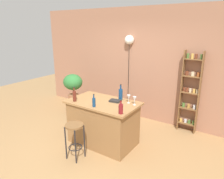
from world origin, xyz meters
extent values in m
plane|color=#A37A4C|center=(0.00, 0.00, 0.00)|extent=(12.00, 12.00, 0.00)
cube|color=#9E6B51|center=(0.00, 1.95, 1.40)|extent=(6.40, 0.10, 2.80)
cube|color=olive|center=(0.00, 0.30, 0.43)|extent=(1.29, 0.77, 0.86)
cube|color=#9E7042|center=(0.00, 0.30, 0.88)|extent=(1.40, 0.84, 0.04)
cylinder|color=black|center=(-0.23, -0.54, 0.32)|extent=(0.02, 0.02, 0.64)
cylinder|color=black|center=(0.01, -0.54, 0.32)|extent=(0.02, 0.02, 0.64)
cylinder|color=black|center=(-0.23, -0.30, 0.32)|extent=(0.02, 0.02, 0.64)
cylinder|color=black|center=(0.01, -0.30, 0.32)|extent=(0.02, 0.02, 0.64)
torus|color=black|center=(-0.11, -0.42, 0.22)|extent=(0.25, 0.25, 0.02)
cylinder|color=brown|center=(-0.11, -0.42, 0.66)|extent=(0.33, 0.33, 0.03)
cube|color=brown|center=(1.11, 1.80, 0.93)|extent=(0.02, 0.17, 1.85)
cube|color=brown|center=(1.49, 1.80, 0.93)|extent=(0.02, 0.17, 1.85)
cube|color=brown|center=(1.30, 1.80, 0.19)|extent=(0.36, 0.17, 0.02)
cylinder|color=gold|center=(1.16, 1.79, 0.23)|extent=(0.06, 0.06, 0.07)
cylinder|color=silver|center=(1.27, 1.80, 0.23)|extent=(0.06, 0.06, 0.07)
cylinder|color=#4C7033|center=(1.35, 1.80, 0.23)|extent=(0.06, 0.06, 0.07)
cylinder|color=#4C7033|center=(1.45, 1.80, 0.23)|extent=(0.06, 0.06, 0.07)
cube|color=brown|center=(1.30, 1.80, 0.56)|extent=(0.36, 0.17, 0.02)
cylinder|color=#4C7033|center=(1.18, 1.80, 0.61)|extent=(0.07, 0.07, 0.09)
cylinder|color=#AD7A38|center=(1.30, 1.80, 0.61)|extent=(0.07, 0.07, 0.09)
cylinder|color=silver|center=(1.43, 1.80, 0.61)|extent=(0.07, 0.07, 0.09)
cube|color=brown|center=(1.30, 1.80, 0.93)|extent=(0.36, 0.17, 0.02)
cylinder|color=brown|center=(1.17, 1.80, 0.98)|extent=(0.05, 0.05, 0.09)
cylinder|color=brown|center=(1.23, 1.79, 0.98)|extent=(0.05, 0.05, 0.09)
cylinder|color=beige|center=(1.30, 1.79, 0.98)|extent=(0.05, 0.05, 0.09)
cylinder|color=gold|center=(1.38, 1.80, 0.98)|extent=(0.05, 0.05, 0.09)
cylinder|color=beige|center=(1.45, 1.79, 0.98)|extent=(0.05, 0.05, 0.09)
cube|color=brown|center=(1.30, 1.80, 1.30)|extent=(0.36, 0.17, 0.02)
cylinder|color=brown|center=(1.19, 1.80, 1.35)|extent=(0.07, 0.07, 0.09)
cylinder|color=beige|center=(1.31, 1.80, 1.35)|extent=(0.07, 0.07, 0.09)
cylinder|color=#994C23|center=(1.43, 1.80, 1.35)|extent=(0.07, 0.07, 0.09)
cube|color=brown|center=(1.30, 1.80, 1.67)|extent=(0.36, 0.17, 0.02)
cylinder|color=#4C7033|center=(1.17, 1.80, 1.73)|extent=(0.06, 0.06, 0.11)
cylinder|color=gold|center=(1.26, 1.80, 1.73)|extent=(0.06, 0.06, 0.11)
cylinder|color=brown|center=(1.34, 1.80, 1.73)|extent=(0.06, 0.06, 0.11)
cylinder|color=#4C7033|center=(1.45, 1.80, 1.73)|extent=(0.06, 0.06, 0.11)
cylinder|color=#2D2823|center=(-1.49, 1.00, 0.20)|extent=(0.34, 0.34, 0.40)
cylinder|color=#935B3D|center=(-1.49, 1.00, 0.50)|extent=(0.28, 0.28, 0.19)
cylinder|color=brown|center=(-1.49, 1.00, 0.67)|extent=(0.03, 0.03, 0.16)
ellipsoid|color=#2D7033|center=(-1.49, 1.00, 0.94)|extent=(0.52, 0.47, 0.42)
cylinder|color=navy|center=(0.22, 0.61, 1.01)|extent=(0.08, 0.08, 0.22)
cylinder|color=navy|center=(0.22, 0.61, 1.16)|extent=(0.03, 0.03, 0.09)
cylinder|color=black|center=(0.22, 0.61, 1.21)|extent=(0.03, 0.03, 0.01)
cylinder|color=maroon|center=(0.60, -0.01, 0.99)|extent=(0.08, 0.08, 0.17)
cylinder|color=maroon|center=(0.60, -0.01, 1.11)|extent=(0.03, 0.03, 0.07)
cylinder|color=black|center=(0.60, -0.01, 1.15)|extent=(0.03, 0.03, 0.01)
cylinder|color=#5B2319|center=(-0.49, 0.01, 1.01)|extent=(0.07, 0.07, 0.21)
cylinder|color=#5B2319|center=(-0.49, 0.01, 1.15)|extent=(0.03, 0.03, 0.08)
cylinder|color=black|center=(-0.49, 0.01, 1.19)|extent=(0.03, 0.03, 0.01)
cylinder|color=navy|center=(0.02, -0.01, 0.99)|extent=(0.06, 0.06, 0.17)
cylinder|color=navy|center=(0.02, -0.01, 1.10)|extent=(0.02, 0.02, 0.07)
cylinder|color=black|center=(0.02, -0.01, 1.14)|extent=(0.03, 0.03, 0.01)
cylinder|color=silver|center=(0.60, 0.49, 0.90)|extent=(0.06, 0.06, 0.00)
cylinder|color=silver|center=(0.60, 0.49, 0.94)|extent=(0.01, 0.01, 0.07)
cone|color=silver|center=(0.60, 0.49, 1.02)|extent=(0.07, 0.07, 0.08)
cylinder|color=silver|center=(0.46, 0.53, 0.90)|extent=(0.06, 0.06, 0.00)
cylinder|color=silver|center=(0.46, 0.53, 0.94)|extent=(0.01, 0.01, 0.07)
cone|color=silver|center=(0.46, 0.53, 1.02)|extent=(0.07, 0.07, 0.08)
cube|color=black|center=(0.20, 0.44, 0.92)|extent=(0.23, 0.18, 0.03)
cylinder|color=black|center=(-0.29, 1.84, 1.01)|extent=(0.01, 0.01, 2.01)
sphere|color=white|center=(-0.29, 1.84, 2.01)|extent=(0.23, 0.23, 0.23)
camera|label=1|loc=(2.31, -2.84, 2.33)|focal=33.53mm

